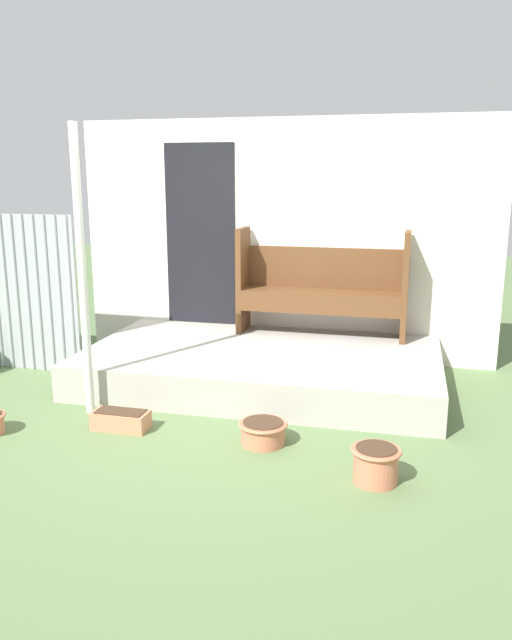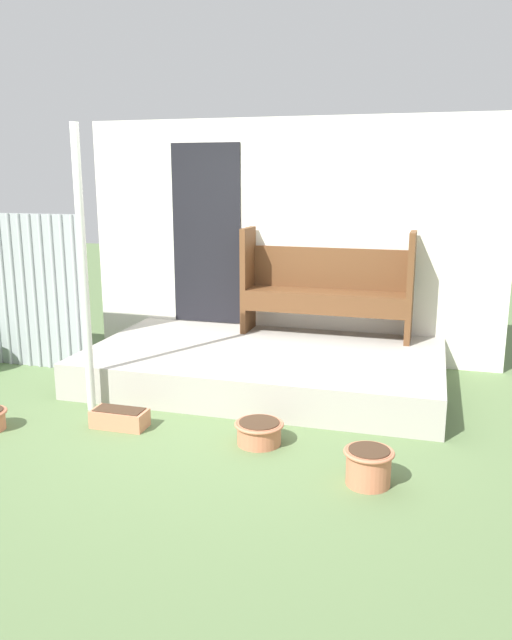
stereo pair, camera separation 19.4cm
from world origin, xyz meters
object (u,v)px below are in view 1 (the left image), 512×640
object	(u,v)px
bench	(322,283)
flower_pot_right	(376,463)
planter_box_rect	(121,420)
flower_pot_middle	(263,431)
support_post	(82,274)

from	to	relation	value
bench	flower_pot_right	xyz separation A→B (m)	(0.73, -2.56, -0.76)
planter_box_rect	flower_pot_right	bearing A→B (deg)	-11.52
flower_pot_right	flower_pot_middle	bearing A→B (deg)	154.27
bench	flower_pot_middle	world-z (taller)	bench
support_post	flower_pot_right	bearing A→B (deg)	-15.90
flower_pot_right	bench	bearing A→B (deg)	105.96
support_post	planter_box_rect	world-z (taller)	support_post
support_post	flower_pot_middle	world-z (taller)	support_post
support_post	flower_pot_middle	size ratio (longest dim) A/B	6.37
flower_pot_right	planter_box_rect	size ratio (longest dim) A/B	0.75
bench	planter_box_rect	distance (m)	2.64
support_post	bench	xyz separation A→B (m)	(1.74, 1.86, -0.31)
bench	planter_box_rect	xyz separation A→B (m)	(-1.31, -2.14, -0.82)
support_post	flower_pot_middle	bearing A→B (deg)	-10.11
bench	flower_pot_middle	size ratio (longest dim) A/B	4.69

